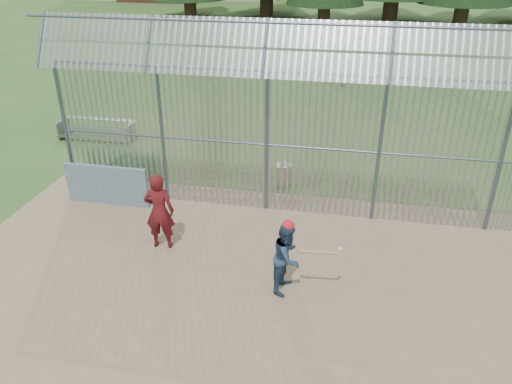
% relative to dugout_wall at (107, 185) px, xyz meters
% --- Properties ---
extents(ground, '(120.00, 120.00, 0.00)m').
position_rel_dugout_wall_xyz_m(ground, '(4.60, -2.90, -0.62)').
color(ground, '#2D511E').
rests_on(ground, ground).
extents(dirt_infield, '(14.00, 10.00, 0.02)m').
position_rel_dugout_wall_xyz_m(dirt_infield, '(4.60, -3.40, -0.61)').
color(dirt_infield, '#756047').
rests_on(dirt_infield, ground).
extents(dugout_wall, '(2.50, 0.12, 1.20)m').
position_rel_dugout_wall_xyz_m(dugout_wall, '(0.00, 0.00, 0.00)').
color(dugout_wall, '#38566B').
rests_on(dugout_wall, dirt_infield).
extents(batter, '(0.77, 0.91, 1.64)m').
position_rel_dugout_wall_xyz_m(batter, '(5.70, -2.95, 0.22)').
color(batter, '#223650').
rests_on(batter, dirt_infield).
extents(onlooker, '(0.79, 0.57, 2.01)m').
position_rel_dugout_wall_xyz_m(onlooker, '(2.36, -1.86, 0.41)').
color(onlooker, maroon).
rests_on(onlooker, dirt_infield).
extents(bg_kid_standing, '(0.99, 0.86, 1.71)m').
position_rel_dugout_wall_xyz_m(bg_kid_standing, '(7.86, 15.98, 0.23)').
color(bg_kid_standing, slate).
rests_on(bg_kid_standing, ground).
extents(bg_kid_seated, '(0.52, 0.38, 0.82)m').
position_rel_dugout_wall_xyz_m(bg_kid_seated, '(6.23, 14.50, -0.21)').
color(bg_kid_seated, slate).
rests_on(bg_kid_seated, ground).
extents(batting_gear, '(1.30, 0.35, 0.66)m').
position_rel_dugout_wall_xyz_m(batting_gear, '(5.85, -2.98, 0.92)').
color(batting_gear, red).
rests_on(batting_gear, ground).
extents(trash_can, '(0.56, 0.56, 0.82)m').
position_rel_dugout_wall_xyz_m(trash_can, '(4.85, 2.16, -0.24)').
color(trash_can, gray).
rests_on(trash_can, ground).
extents(bleacher, '(3.00, 0.95, 0.72)m').
position_rel_dugout_wall_xyz_m(bleacher, '(-2.85, 4.85, -0.21)').
color(bleacher, slate).
rests_on(bleacher, ground).
extents(backstop_fence, '(20.09, 0.81, 5.30)m').
position_rel_dugout_wall_xyz_m(backstop_fence, '(6.41, 0.53, 1.74)').
color(backstop_fence, '#47566B').
rests_on(backstop_fence, ground).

